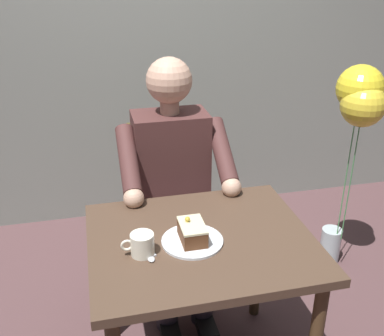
% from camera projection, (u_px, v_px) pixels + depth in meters
% --- Properties ---
extents(dining_table, '(0.85, 0.71, 0.71)m').
position_uv_depth(dining_table, '(201.00, 259.00, 1.78)').
color(dining_table, '#4B3628').
rests_on(dining_table, ground).
extents(chair, '(0.42, 0.42, 0.91)m').
position_uv_depth(chair, '(168.00, 199.00, 2.45)').
color(chair, '#4E431D').
rests_on(chair, ground).
extents(seated_person, '(0.53, 0.58, 1.28)m').
position_uv_depth(seated_person, '(174.00, 185.00, 2.23)').
color(seated_person, '#4D2B29').
rests_on(seated_person, ground).
extents(dessert_plate, '(0.23, 0.23, 0.01)m').
position_uv_depth(dessert_plate, '(192.00, 241.00, 1.71)').
color(dessert_plate, white).
rests_on(dessert_plate, dining_table).
extents(cake_slice, '(0.09, 0.14, 0.09)m').
position_uv_depth(cake_slice, '(192.00, 232.00, 1.69)').
color(cake_slice, brown).
rests_on(cake_slice, dessert_plate).
extents(coffee_cup, '(0.12, 0.09, 0.08)m').
position_uv_depth(coffee_cup, '(142.00, 244.00, 1.62)').
color(coffee_cup, white).
rests_on(coffee_cup, dining_table).
extents(dessert_spoon, '(0.05, 0.14, 0.01)m').
position_uv_depth(dessert_spoon, '(150.00, 254.00, 1.64)').
color(dessert_spoon, silver).
rests_on(dessert_spoon, dining_table).
extents(balloon_display, '(0.24, 0.29, 1.21)m').
position_uv_depth(balloon_display, '(357.00, 115.00, 2.33)').
color(balloon_display, '#B2C1C6').
rests_on(balloon_display, ground).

